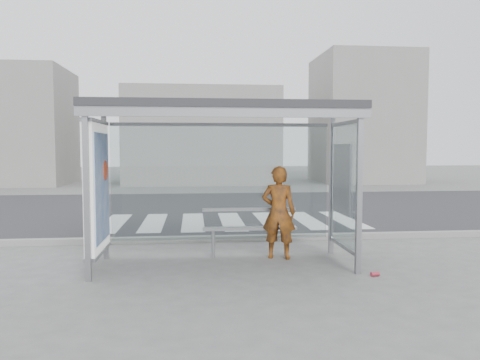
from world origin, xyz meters
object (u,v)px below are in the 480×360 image
at_px(bus_shelter, 200,144).
at_px(person, 279,212).
at_px(bench, 250,228).
at_px(soda_can, 375,274).

distance_m(bus_shelter, person, 1.82).
bearing_deg(bench, soda_can, -40.65).
relative_size(bus_shelter, person, 2.65).
relative_size(bus_shelter, bench, 2.57).
xyz_separation_m(bus_shelter, bench, (0.87, 0.52, -1.47)).
bearing_deg(soda_can, bus_shelter, 159.91).
distance_m(bus_shelter, soda_can, 3.36).
bearing_deg(bus_shelter, soda_can, -20.09).
bearing_deg(person, bus_shelter, 31.94).
xyz_separation_m(bus_shelter, person, (1.35, 0.34, -1.18)).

